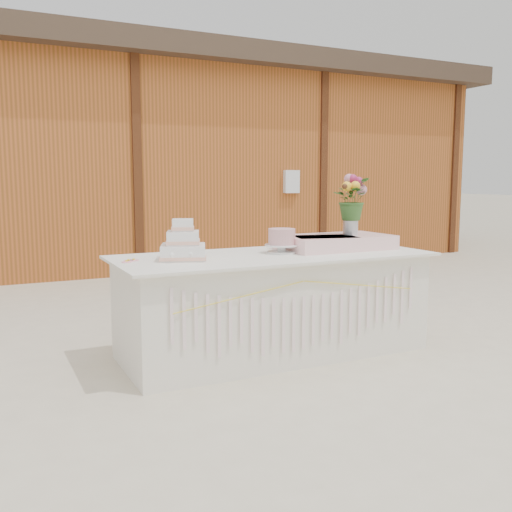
{
  "coord_description": "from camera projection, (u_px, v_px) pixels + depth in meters",
  "views": [
    {
      "loc": [
        -2.0,
        -3.78,
        1.33
      ],
      "look_at": [
        0.0,
        0.3,
        0.72
      ],
      "focal_mm": 40.0,
      "sensor_mm": 36.0,
      "label": 1
    }
  ],
  "objects": [
    {
      "name": "cake_table",
      "position": [
        273.0,
        304.0,
        4.36
      ],
      "size": [
        2.4,
        1.0,
        0.77
      ],
      "color": "silver",
      "rests_on": "ground"
    },
    {
      "name": "loose_flowers",
      "position": [
        136.0,
        261.0,
        3.88
      ],
      "size": [
        0.14,
        0.33,
        0.02
      ],
      "primitive_type": null,
      "rotation": [
        0.0,
        0.0,
        0.03
      ],
      "color": "pink",
      "rests_on": "cake_table"
    },
    {
      "name": "wedding_cake",
      "position": [
        183.0,
        246.0,
        4.02
      ],
      "size": [
        0.41,
        0.41,
        0.29
      ],
      "rotation": [
        0.0,
        0.0,
        -0.36
      ],
      "color": "white",
      "rests_on": "cake_table"
    },
    {
      "name": "bouquet",
      "position": [
        351.0,
        193.0,
        4.63
      ],
      "size": [
        0.41,
        0.41,
        0.35
      ],
      "primitive_type": "imported",
      "rotation": [
        0.0,
        0.0,
        0.71
      ],
      "color": "#345F26",
      "rests_on": "flower_vase"
    },
    {
      "name": "flower_vase",
      "position": [
        350.0,
        224.0,
        4.66
      ],
      "size": [
        0.12,
        0.12,
        0.17
      ],
      "primitive_type": "cylinder",
      "color": "silver",
      "rests_on": "satin_runner"
    },
    {
      "name": "pink_cake_stand",
      "position": [
        282.0,
        239.0,
        4.36
      ],
      "size": [
        0.26,
        0.26,
        0.19
      ],
      "color": "white",
      "rests_on": "cake_table"
    },
    {
      "name": "ground",
      "position": [
        273.0,
        353.0,
        4.41
      ],
      "size": [
        80.0,
        80.0,
        0.0
      ],
      "primitive_type": "plane",
      "color": "beige",
      "rests_on": "ground"
    },
    {
      "name": "satin_runner",
      "position": [
        335.0,
        242.0,
        4.63
      ],
      "size": [
        0.89,
        0.52,
        0.11
      ],
      "primitive_type": "cube",
      "rotation": [
        0.0,
        0.0,
        0.01
      ],
      "color": "#FFCDCD",
      "rests_on": "cake_table"
    },
    {
      "name": "barn",
      "position": [
        106.0,
        159.0,
        9.52
      ],
      "size": [
        12.6,
        4.6,
        3.3
      ],
      "color": "#A65122",
      "rests_on": "ground"
    }
  ]
}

